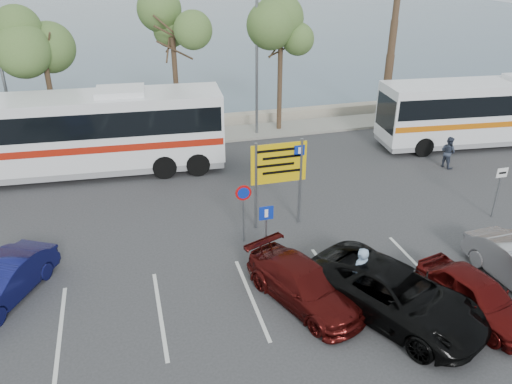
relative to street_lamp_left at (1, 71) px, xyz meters
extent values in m
plane|color=#303032|center=(10.00, -13.52, -4.60)|extent=(120.00, 120.00, 0.00)
cube|color=gray|center=(10.00, 0.48, -4.52)|extent=(44.00, 2.40, 0.15)
cube|color=#A09580|center=(10.00, 2.48, -4.30)|extent=(48.00, 0.80, 0.60)
plane|color=#465B71|center=(10.00, 46.48, -4.59)|extent=(140.00, 140.00, 0.00)
cylinder|color=#382619|center=(2.00, 0.48, -1.93)|extent=(0.28, 0.28, 5.04)
cylinder|color=#382619|center=(8.50, 0.48, -1.65)|extent=(0.28, 0.28, 5.60)
cylinder|color=#382619|center=(14.50, 0.48, -1.86)|extent=(0.28, 0.28, 5.18)
cylinder|color=#382619|center=(21.50, 0.48, 0.55)|extent=(0.48, 0.48, 10.00)
cylinder|color=slate|center=(0.00, 0.08, -0.45)|extent=(0.16, 0.16, 8.00)
cylinder|color=slate|center=(13.00, 0.08, -0.45)|extent=(0.16, 0.16, 8.00)
cylinder|color=slate|center=(10.10, -10.32, -2.80)|extent=(0.12, 0.12, 3.60)
cylinder|color=slate|center=(11.90, -10.32, -2.80)|extent=(0.12, 0.12, 3.60)
cube|color=#DDB00B|center=(11.00, -10.32, -1.90)|extent=(2.20, 0.06, 1.60)
cube|color=#0C2699|center=(11.80, -10.36, -1.45)|extent=(0.42, 0.01, 0.42)
cylinder|color=slate|center=(9.40, -11.12, -3.50)|extent=(0.07, 0.07, 2.20)
cylinder|color=#B20C0C|center=(9.40, -11.15, -2.55)|extent=(0.60, 0.03, 0.60)
cylinder|color=slate|center=(9.80, -12.72, -3.50)|extent=(0.07, 0.07, 2.20)
cube|color=#0C2699|center=(9.80, -12.74, -2.60)|extent=(0.50, 0.03, 0.50)
cylinder|color=slate|center=(19.80, -12.02, -3.50)|extent=(0.07, 0.07, 2.20)
cube|color=white|center=(19.80, -12.04, -2.60)|extent=(0.50, 0.03, 0.40)
cube|color=white|center=(3.50, -3.02, -2.35)|extent=(13.49, 3.76, 3.28)
cube|color=black|center=(3.50, -3.02, -1.77)|extent=(13.23, 3.78, 1.17)
cube|color=#A31B0C|center=(3.50, -3.02, -2.88)|extent=(13.36, 3.78, 0.33)
cube|color=gray|center=(3.50, -3.02, -3.99)|extent=(13.35, 3.73, 0.61)
cube|color=white|center=(3.50, -3.02, -0.58)|extent=(2.34, 1.93, 0.27)
cube|color=white|center=(25.00, -4.69, -2.55)|extent=(12.35, 3.81, 2.99)
cube|color=black|center=(25.00, -4.69, -2.02)|extent=(12.12, 3.82, 1.06)
cube|color=#C55D0B|center=(25.00, -4.69, -3.03)|extent=(12.24, 3.82, 0.30)
cube|color=gray|center=(25.00, -4.69, -4.04)|extent=(12.23, 3.77, 0.56)
cube|color=white|center=(25.00, -4.69, -0.93)|extent=(2.18, 1.82, 0.24)
imported|color=#10134C|center=(1.27, -12.48, -3.94)|extent=(3.14, 4.17, 1.32)
imported|color=#430C0B|center=(10.35, -15.10, -3.96)|extent=(3.29, 4.76, 1.28)
imported|color=#4F0C0B|center=(15.15, -17.02, -3.93)|extent=(2.41, 4.18, 1.34)
imported|color=black|center=(12.75, -16.41, -3.83)|extent=(4.83, 6.07, 1.53)
imported|color=#809ABA|center=(12.00, -15.52, -3.63)|extent=(0.83, 0.70, 1.93)
imported|color=#303749|center=(21.00, -7.02, -3.79)|extent=(0.82, 0.93, 1.62)
camera|label=1|loc=(5.56, -26.89, 5.56)|focal=35.00mm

